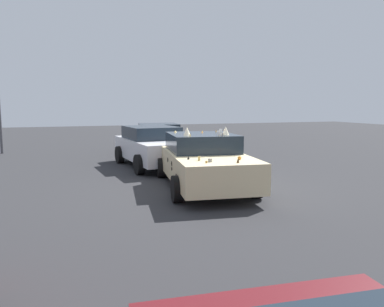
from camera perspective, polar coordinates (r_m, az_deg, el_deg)
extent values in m
plane|color=#2D2D30|center=(9.84, 1.65, -5.12)|extent=(60.00, 60.00, 0.00)
cube|color=beige|center=(9.73, 1.67, -1.67)|extent=(4.85, 2.43, 0.69)
cube|color=#1E2833|center=(9.78, 1.50, 1.75)|extent=(2.15, 1.92, 0.46)
cylinder|color=black|center=(8.71, 9.87, -4.87)|extent=(0.63, 0.30, 0.61)
cylinder|color=black|center=(8.21, -2.32, -5.52)|extent=(0.63, 0.30, 0.61)
cylinder|color=black|center=(11.38, 4.52, -1.85)|extent=(0.63, 0.30, 0.61)
cylinder|color=black|center=(11.01, -4.81, -2.18)|extent=(0.63, 0.30, 0.61)
ellipsoid|color=black|center=(9.30, 8.17, -1.54)|extent=(0.14, 0.04, 0.14)
ellipsoid|color=black|center=(8.37, -2.46, -3.55)|extent=(0.18, 0.04, 0.11)
ellipsoid|color=black|center=(10.89, 5.14, -0.78)|extent=(0.14, 0.04, 0.11)
ellipsoid|color=black|center=(11.12, 4.76, 0.21)|extent=(0.13, 0.04, 0.12)
ellipsoid|color=black|center=(9.02, -3.16, -2.39)|extent=(0.14, 0.04, 0.09)
ellipsoid|color=black|center=(9.01, -3.18, -1.62)|extent=(0.11, 0.04, 0.13)
ellipsoid|color=black|center=(10.66, 5.52, -0.86)|extent=(0.17, 0.04, 0.15)
ellipsoid|color=black|center=(10.79, 5.34, -1.72)|extent=(0.12, 0.04, 0.13)
ellipsoid|color=black|center=(9.68, -3.79, -0.99)|extent=(0.12, 0.04, 0.12)
sphere|color=orange|center=(8.25, 7.37, -0.69)|extent=(0.09, 0.09, 0.09)
cone|color=black|center=(8.26, -0.55, -0.64)|extent=(0.08, 0.08, 0.08)
cylinder|color=tan|center=(8.07, 1.11, -0.76)|extent=(0.08, 0.08, 0.10)
cylinder|color=gray|center=(7.90, 2.83, -1.04)|extent=(0.12, 0.12, 0.08)
cone|color=#51381E|center=(7.81, 7.12, -1.03)|extent=(0.08, 0.08, 0.12)
sphere|color=#A87A38|center=(7.75, 2.25, -1.30)|extent=(0.05, 0.05, 0.05)
cone|color=orange|center=(10.18, 1.61, 3.43)|extent=(0.07, 0.07, 0.06)
cylinder|color=silver|center=(9.15, 4.15, 3.13)|extent=(0.08, 0.08, 0.12)
cylinder|color=silver|center=(10.20, 4.49, 3.53)|extent=(0.08, 0.08, 0.10)
cylinder|color=gray|center=(9.26, 4.73, 3.00)|extent=(0.06, 0.06, 0.06)
cone|color=#A87A38|center=(10.46, 3.76, 3.57)|extent=(0.05, 0.05, 0.07)
cylinder|color=tan|center=(9.86, 4.19, 3.30)|extent=(0.07, 0.07, 0.06)
cone|color=orange|center=(9.24, 4.16, 3.08)|extent=(0.09, 0.09, 0.09)
cone|color=tan|center=(9.00, -0.29, 2.98)|extent=(0.06, 0.06, 0.09)
cone|color=#51381E|center=(9.95, -0.76, 3.49)|extent=(0.07, 0.07, 0.11)
cone|color=tan|center=(10.28, -2.59, 3.45)|extent=(0.10, 0.10, 0.05)
cone|color=beige|center=(9.37, 5.23, 3.54)|extent=(0.19, 0.19, 0.22)
cone|color=beige|center=(9.13, -0.78, 3.47)|extent=(0.19, 0.19, 0.22)
cube|color=silver|center=(12.94, -5.99, 0.69)|extent=(4.18, 2.13, 0.70)
cube|color=#1E2833|center=(13.14, -6.39, 3.26)|extent=(2.13, 1.80, 0.43)
cylinder|color=black|center=(12.17, -0.03, -1.14)|extent=(0.65, 0.28, 0.64)
cylinder|color=black|center=(11.54, -8.19, -1.70)|extent=(0.65, 0.28, 0.64)
cylinder|color=black|center=(14.45, -4.20, 0.22)|extent=(0.65, 0.28, 0.64)
cylinder|color=black|center=(13.92, -11.16, -0.18)|extent=(0.65, 0.28, 0.64)
cube|color=black|center=(16.36, -5.34, 2.01)|extent=(4.29, 2.28, 0.64)
cube|color=#1E2833|center=(15.99, -5.22, 3.83)|extent=(1.91, 1.83, 0.45)
cylinder|color=black|center=(17.57, -8.76, 1.44)|extent=(0.65, 0.30, 0.63)
cylinder|color=black|center=(17.77, -2.92, 1.59)|extent=(0.65, 0.30, 0.63)
cylinder|color=black|center=(15.05, -8.17, 0.44)|extent=(0.65, 0.30, 0.63)
cylinder|color=black|center=(15.28, -1.39, 0.62)|extent=(0.65, 0.30, 0.63)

